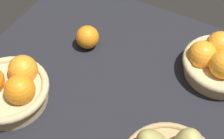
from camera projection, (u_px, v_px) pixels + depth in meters
The scene contains 4 objects.
market_tray at pixel (119, 89), 92.17cm from camera, with size 84.00×72.00×3.00cm, color black.
basket_far_right at pixel (9, 88), 84.92cm from camera, with size 21.53×21.53×10.99cm.
basket_near_left at pixel (221, 61), 90.85cm from camera, with size 21.17×21.17×10.95cm.
loose_orange_back_gap at pixel (87, 37), 98.36cm from camera, with size 6.97×6.97×6.97cm, color orange.
Camera 1 is at (-24.31, 49.71, 75.44)cm, focal length 53.01 mm.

